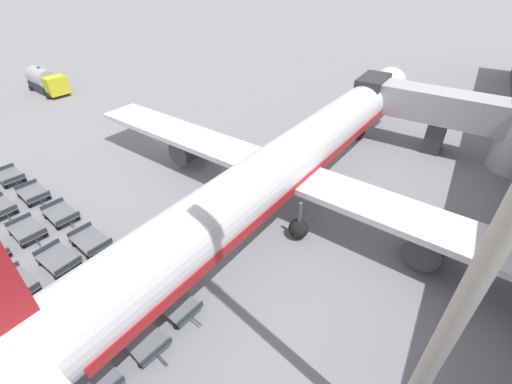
{
  "coord_description": "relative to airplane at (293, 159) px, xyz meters",
  "views": [
    {
      "loc": [
        23.83,
        -23.61,
        16.1
      ],
      "look_at": [
        13.75,
        -6.9,
        2.35
      ],
      "focal_mm": 24.0,
      "sensor_mm": 36.0,
      "label": 1
    }
  ],
  "objects": [
    {
      "name": "ground_plane",
      "position": [
        -14.82,
        3.38,
        -3.59
      ],
      "size": [
        500.0,
        500.0,
        0.0
      ],
      "primitive_type": "plane",
      "color": "gray"
    },
    {
      "name": "jet_bridge",
      "position": [
        10.23,
        14.66,
        0.03
      ],
      "size": [
        17.27,
        4.88,
        6.03
      ],
      "color": "#B2B5BA",
      "rests_on": "ground_plane"
    },
    {
      "name": "airplane",
      "position": [
        0.0,
        0.0,
        0.0
      ],
      "size": [
        39.93,
        44.95,
        12.78
      ],
      "color": "white",
      "rests_on": "ground_plane"
    },
    {
      "name": "fuel_tanker_secondary",
      "position": [
        -40.42,
        5.33,
        -2.2
      ],
      "size": [
        7.73,
        4.08,
        3.29
      ],
      "color": "yellow",
      "rests_on": "ground_plane"
    },
    {
      "name": "baggage_dolly_row_near_col_e",
      "position": [
        -5.73,
        -19.02,
        -3.11
      ],
      "size": [
        3.45,
        1.92,
        0.92
      ],
      "color": "slate",
      "rests_on": "ground_plane"
    },
    {
      "name": "baggage_dolly_row_mid_a_col_d",
      "position": [
        -9.45,
        -16.27,
        -3.11
      ],
      "size": [
        3.46,
        1.97,
        0.92
      ],
      "color": "slate",
      "rests_on": "ground_plane"
    },
    {
      "name": "baggage_dolly_row_mid_a_col_e",
      "position": [
        -5.43,
        -16.86,
        -3.11
      ],
      "size": [
        3.48,
        2.02,
        0.92
      ],
      "color": "slate",
      "rests_on": "ground_plane"
    },
    {
      "name": "baggage_dolly_row_mid_a_col_f",
      "position": [
        -1.32,
        -17.33,
        -3.11
      ],
      "size": [
        3.49,
        2.11,
        0.92
      ],
      "color": "slate",
      "rests_on": "ground_plane"
    },
    {
      "name": "baggage_dolly_row_mid_b_col_c",
      "position": [
        -13.5,
        -13.26,
        -3.11
      ],
      "size": [
        3.48,
        2.06,
        0.92
      ],
      "color": "slate",
      "rests_on": "ground_plane"
    },
    {
      "name": "baggage_dolly_row_mid_b_col_d",
      "position": [
        -9.2,
        -13.79,
        -3.11
      ],
      "size": [
        3.46,
        1.95,
        0.92
      ],
      "color": "slate",
      "rests_on": "ground_plane"
    },
    {
      "name": "baggage_dolly_row_mid_b_col_e",
      "position": [
        -5.25,
        -14.48,
        -3.11
      ],
      "size": [
        3.49,
        2.09,
        0.92
      ],
      "color": "slate",
      "rests_on": "ground_plane"
    },
    {
      "name": "baggage_dolly_row_mid_b_col_f",
      "position": [
        -0.8,
        -14.87,
        -3.11
      ],
      "size": [
        3.49,
        2.11,
        0.92
      ],
      "color": "slate",
      "rests_on": "ground_plane"
    },
    {
      "name": "baggage_dolly_row_far_col_a",
      "position": [
        -21.59,
        -10.05,
        -3.11
      ],
      "size": [
        3.49,
        2.13,
        0.92
      ],
      "color": "slate",
      "rests_on": "ground_plane"
    },
    {
      "name": "baggage_dolly_row_far_col_b",
      "position": [
        -17.41,
        -10.5,
        -3.11
      ],
      "size": [
        3.49,
        2.12,
        0.92
      ],
      "color": "slate",
      "rests_on": "ground_plane"
    },
    {
      "name": "baggage_dolly_row_far_col_c",
      "position": [
        -13.18,
        -10.95,
        -3.11
      ],
      "size": [
        3.49,
        2.1,
        0.92
      ],
      "color": "slate",
      "rests_on": "ground_plane"
    },
    {
      "name": "baggage_dolly_row_far_col_d",
      "position": [
        -8.9,
        -11.68,
        -3.11
      ],
      "size": [
        3.48,
        2.05,
        0.92
      ],
      "color": "slate",
      "rests_on": "ground_plane"
    },
    {
      "name": "baggage_dolly_row_far_col_e",
      "position": [
        -4.92,
        -11.98,
        -3.11
      ],
      "size": [
        3.49,
        2.09,
        0.92
      ],
      "color": "slate",
      "rests_on": "ground_plane"
    },
    {
      "name": "baggage_dolly_row_far_col_f",
      "position": [
        -0.78,
        -12.51,
        -3.11
      ],
      "size": [
        3.48,
        2.02,
        0.92
      ],
      "color": "slate",
      "rests_on": "ground_plane"
    },
    {
      "name": "stand_guidance_stripe",
      "position": [
        -1.97,
        -9.62,
        -3.58
      ],
      "size": [
        3.91,
        39.02,
        0.01
      ],
      "color": "white",
      "rests_on": "ground_plane"
    }
  ]
}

